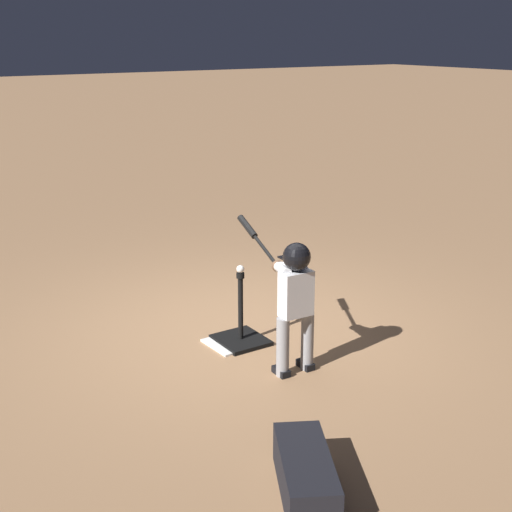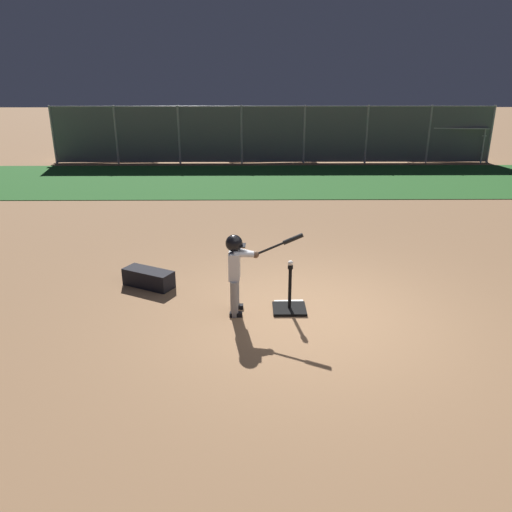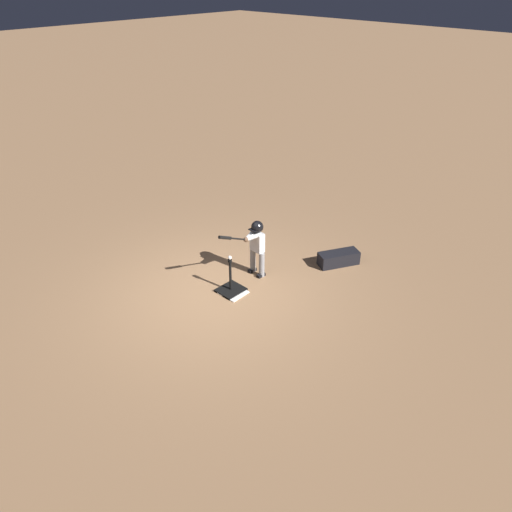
{
  "view_description": "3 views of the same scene",
  "coord_description": "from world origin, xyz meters",
  "px_view_note": "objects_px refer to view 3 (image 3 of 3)",
  "views": [
    {
      "loc": [
        -5.62,
        3.49,
        2.84
      ],
      "look_at": [
        -0.43,
        0.1,
        0.89
      ],
      "focal_mm": 50.0,
      "sensor_mm": 36.0,
      "label": 1
    },
    {
      "loc": [
        -0.84,
        -6.4,
        3.28
      ],
      "look_at": [
        -0.77,
        -0.02,
        0.92
      ],
      "focal_mm": 35.0,
      "sensor_mm": 36.0,
      "label": 2
    },
    {
      "loc": [
        5.06,
        5.98,
        5.44
      ],
      "look_at": [
        -0.85,
        0.3,
        0.58
      ],
      "focal_mm": 35.0,
      "sensor_mm": 36.0,
      "label": 3
    }
  ],
  "objects_px": {
    "batting_tee": "(231,287)",
    "batter_child": "(256,242)",
    "baseball": "(230,258)",
    "equipment_bag": "(339,258)"
  },
  "relations": [
    {
      "from": "batter_child",
      "to": "baseball",
      "type": "xyz_separation_m",
      "value": [
        0.76,
        0.06,
        -0.01
      ]
    },
    {
      "from": "batter_child",
      "to": "baseball",
      "type": "height_order",
      "value": "batter_child"
    },
    {
      "from": "batting_tee",
      "to": "batter_child",
      "type": "distance_m",
      "value": 1.01
    },
    {
      "from": "baseball",
      "to": "equipment_bag",
      "type": "height_order",
      "value": "baseball"
    },
    {
      "from": "baseball",
      "to": "equipment_bag",
      "type": "relative_size",
      "value": 0.09
    },
    {
      "from": "baseball",
      "to": "batter_child",
      "type": "bearing_deg",
      "value": -175.32
    },
    {
      "from": "batting_tee",
      "to": "batter_child",
      "type": "xyz_separation_m",
      "value": [
        -0.76,
        -0.06,
        0.67
      ]
    },
    {
      "from": "equipment_bag",
      "to": "batting_tee",
      "type": "bearing_deg",
      "value": 5.84
    },
    {
      "from": "equipment_bag",
      "to": "baseball",
      "type": "bearing_deg",
      "value": 5.84
    },
    {
      "from": "batter_child",
      "to": "batting_tee",
      "type": "bearing_deg",
      "value": 4.68
    }
  ]
}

